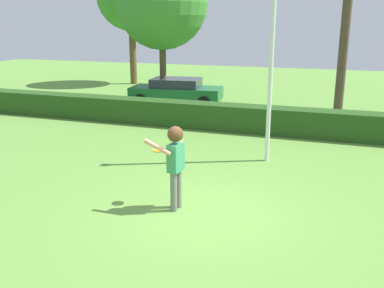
% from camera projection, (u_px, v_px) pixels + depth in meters
% --- Properties ---
extents(ground_plane, '(60.00, 60.00, 0.00)m').
position_uv_depth(ground_plane, '(200.00, 213.00, 8.96)').
color(ground_plane, '#62973D').
extents(person, '(0.78, 0.56, 1.78)m').
position_uv_depth(person, '(175.00, 158.00, 8.84)').
color(person, slate).
rests_on(person, ground).
extents(frisbee, '(0.26, 0.26, 0.04)m').
position_uv_depth(frisbee, '(159.00, 150.00, 9.18)').
color(frisbee, orange).
extents(lamppost, '(0.24, 0.24, 5.99)m').
position_uv_depth(lamppost, '(272.00, 40.00, 11.43)').
color(lamppost, silver).
rests_on(lamppost, ground).
extents(hedge_row, '(28.14, 0.90, 0.92)m').
position_uv_depth(hedge_row, '(264.00, 120.00, 15.30)').
color(hedge_row, '#264C19').
rests_on(hedge_row, ground).
extents(parked_car_green, '(4.38, 2.22, 1.25)m').
position_uv_depth(parked_car_green, '(176.00, 90.00, 20.34)').
color(parked_car_green, '#1E6633').
rests_on(parked_car_green, ground).
extents(willow_tree, '(4.15, 4.15, 6.67)m').
position_uv_depth(willow_tree, '(162.00, 3.00, 19.60)').
color(willow_tree, brown).
rests_on(willow_tree, ground).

